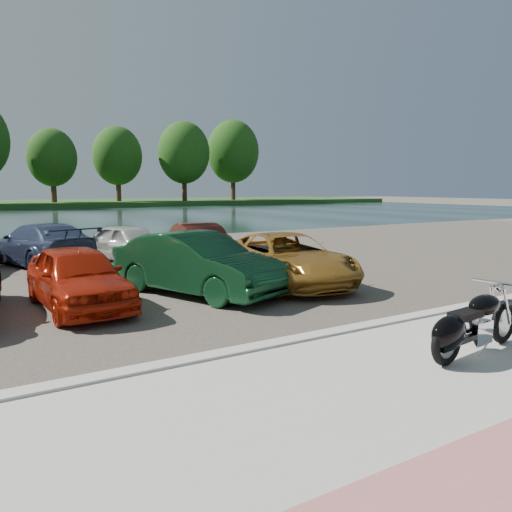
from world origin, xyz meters
The scene contains 14 objects.
ground centered at (0.00, 0.00, 0.00)m, with size 200.00×200.00×0.00m, color #595447.
promenade centered at (0.00, -1.00, 0.05)m, with size 60.00×6.00×0.10m, color #B8B5AD.
kerb centered at (0.00, 2.00, 0.07)m, with size 60.00×0.30×0.14m, color #B8B5AD.
parking_lot centered at (0.00, 11.00, 0.02)m, with size 60.00×18.00×0.04m, color #3C3731.
river centered at (0.00, 40.00, 0.00)m, with size 120.00×40.00×0.00m, color #1B312C.
far_bank centered at (0.00, 72.00, 0.30)m, with size 120.00×24.00×0.60m, color #1E4619.
far_trees centered at (4.36, 65.79, 7.49)m, with size 70.25×10.68×12.52m.
motorcycle centered at (0.57, 0.02, 0.56)m, with size 2.33×0.75×1.05m.
car_4 centered at (-3.63, 6.36, 0.71)m, with size 1.58×3.93×1.34m, color #B0210B.
car_5 centered at (-0.91, 6.30, 0.78)m, with size 1.57×4.49×1.48m, color #0E351C.
car_6 centered at (1.66, 6.25, 0.71)m, with size 2.23×4.83×1.34m, color #9D6D24.
car_11 centered at (-3.38, 13.00, 0.74)m, with size 1.96×4.83×1.40m, color navy.
car_12 centered at (-0.85, 12.93, 0.69)m, with size 1.53×3.80×1.30m, color silver.
car_13 centered at (1.61, 12.04, 0.68)m, with size 1.36×3.91×1.29m, color #461812.
Camera 1 is at (-5.83, -4.41, 2.58)m, focal length 35.00 mm.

